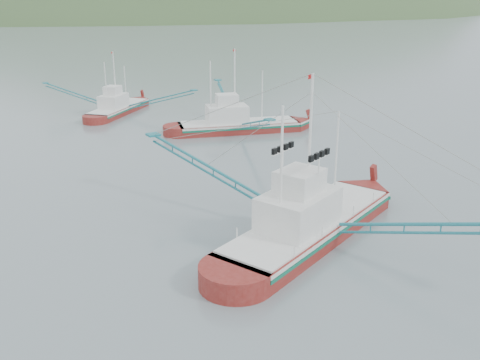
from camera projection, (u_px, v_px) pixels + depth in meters
ground at (288, 252)px, 35.00m from camera, size 1200.00×1200.00×0.00m
main_boat at (310, 205)px, 36.20m from camera, size 17.14×29.01×12.22m
bg_boat_far at (118, 99)px, 75.38m from camera, size 18.80×19.49×9.32m
bg_boat_right at (238, 115)px, 65.14m from camera, size 15.17×25.85×10.77m
headland_right at (222, 13)px, 499.98m from camera, size 684.00×432.00×306.00m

